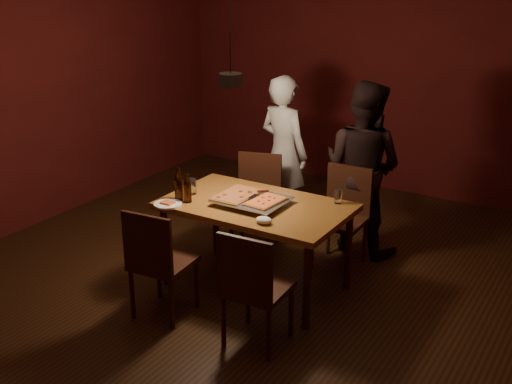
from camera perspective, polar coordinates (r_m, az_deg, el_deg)
The scene contains 19 objects.
room_shell at distance 5.05m, azimuth -2.23°, elevation 6.01°, with size 6.00×6.00×6.00m.
dining_table at distance 5.23m, azimuth -0.00°, elevation -1.79°, with size 1.50×0.90×0.75m.
chair_far_left at distance 6.08m, azimuth 0.10°, elevation -0.03°, with size 0.52×0.52×0.49m.
chair_far_right at distance 5.77m, azimuth 7.82°, elevation -1.35°, with size 0.43×0.43×0.49m.
chair_near_left at distance 4.88m, azimuth -8.84°, elevation -5.51°, with size 0.46×0.46×0.49m.
chair_near_right at distance 4.47m, azimuth -0.36°, elevation -7.82°, with size 0.44×0.44×0.49m.
pizza_tray at distance 5.18m, azimuth -0.38°, elevation -0.87°, with size 0.55×0.45×0.05m, color silver.
pizza_meat at distance 5.24m, azimuth -1.72°, elevation -0.21°, with size 0.27×0.42×0.02m, color maroon.
pizza_cheese at distance 5.10m, azimuth 0.86°, elevation -0.80°, with size 0.22×0.34×0.02m, color gold.
spatula at distance 5.19m, azimuth -0.30°, elevation -0.39°, with size 0.09×0.24×0.04m, color silver, non-canonical shape.
beer_bottle_a at distance 5.28m, azimuth -6.88°, elevation 0.73°, with size 0.07×0.07×0.28m.
beer_bottle_b at distance 5.23m, azimuth -6.11°, elevation 0.35°, with size 0.06×0.06×0.24m.
water_glass_left at distance 5.43m, azimuth -5.77°, elevation 0.50°, with size 0.08×0.08×0.13m, color silver.
water_glass_right at distance 5.24m, azimuth 7.32°, elevation -0.33°, with size 0.06×0.06×0.13m, color silver.
plate_slice at distance 5.22m, azimuth -7.85°, elevation -1.06°, with size 0.23×0.23×0.03m.
napkin at distance 4.81m, azimuth 0.70°, elevation -2.52°, with size 0.13×0.10×0.05m, color white.
diner_white at distance 6.45m, azimuth 2.47°, elevation 3.47°, with size 0.57×0.38×1.57m, color silver.
diner_dark at distance 6.00m, azimuth 9.46°, elevation 2.16°, with size 0.78×0.61×1.61m, color black.
pendant_lamp at distance 4.97m, azimuth -2.28°, elevation 10.04°, with size 0.18×0.18×1.10m.
Camera 1 is at (2.73, -4.06, 2.63)m, focal length 45.00 mm.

